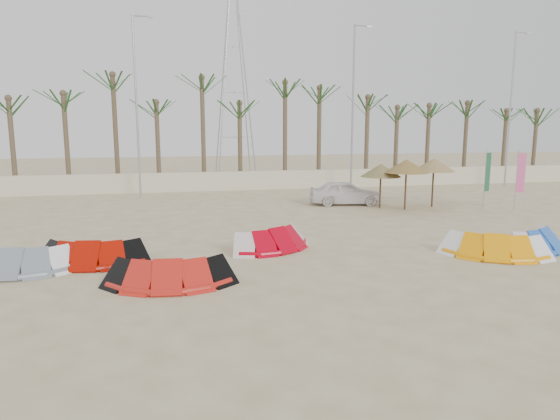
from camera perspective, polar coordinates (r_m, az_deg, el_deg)
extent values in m
plane|color=beige|center=(13.71, 5.34, -9.57)|extent=(120.00, 120.00, 0.00)
cube|color=beige|center=(34.77, -5.55, 3.33)|extent=(60.00, 0.30, 1.30)
cylinder|color=brown|center=(37.24, -28.00, 6.68)|extent=(0.32, 0.32, 6.50)
ellipsoid|color=#194719|center=(37.27, -28.40, 11.67)|extent=(4.00, 4.00, 2.40)
cylinder|color=brown|center=(35.85, -12.32, 7.52)|extent=(0.32, 0.32, 6.50)
ellipsoid|color=#194719|center=(35.88, -12.51, 12.71)|extent=(4.00, 4.00, 2.40)
cylinder|color=brown|center=(37.20, 3.41, 7.80)|extent=(0.32, 0.32, 6.50)
ellipsoid|color=#194719|center=(37.23, 3.46, 12.80)|extent=(4.00, 4.00, 2.40)
cylinder|color=brown|center=(41.02, 17.12, 7.57)|extent=(0.32, 0.32, 6.50)
ellipsoid|color=#194719|center=(41.05, 17.36, 12.10)|extent=(4.00, 4.00, 2.40)
cylinder|color=brown|center=(45.45, 26.04, 7.19)|extent=(0.32, 0.32, 6.50)
ellipsoid|color=#194719|center=(45.47, 26.35, 11.28)|extent=(4.00, 4.00, 2.40)
cylinder|color=#A5A8AD|center=(32.41, -16.07, 11.13)|extent=(0.14, 0.14, 11.00)
cylinder|color=#A5A8AD|center=(32.98, -15.62, 20.58)|extent=(1.00, 0.08, 0.08)
cube|color=#A5A8AD|center=(32.95, -14.69, 20.54)|extent=(0.35, 0.14, 0.10)
cylinder|color=#A5A8AD|center=(34.47, 8.31, 11.30)|extent=(0.14, 0.14, 11.00)
cylinder|color=#A5A8AD|center=(35.21, 9.35, 20.08)|extent=(1.00, 0.08, 0.08)
cube|color=#A5A8AD|center=(35.39, 10.15, 19.93)|extent=(0.35, 0.14, 0.10)
cylinder|color=#A5A8AD|center=(40.23, 24.82, 10.28)|extent=(0.14, 0.14, 11.00)
cylinder|color=#A5A8AD|center=(41.02, 25.97, 17.77)|extent=(1.00, 0.08, 0.08)
cube|color=#A5A8AD|center=(41.31, 26.54, 17.60)|extent=(0.35, 0.14, 0.10)
cylinder|color=slate|center=(17.49, -27.95, -6.07)|extent=(3.24, 0.51, 0.20)
cube|color=white|center=(17.19, -23.21, -5.45)|extent=(0.70, 1.15, 0.40)
cylinder|color=#A40C00|center=(17.49, -20.69, -5.55)|extent=(3.28, 0.70, 0.20)
cube|color=black|center=(17.84, -25.39, -5.08)|extent=(0.76, 1.18, 0.40)
cube|color=black|center=(17.38, -15.82, -4.86)|extent=(0.76, 1.18, 0.40)
cylinder|color=red|center=(14.64, -12.48, -8.08)|extent=(3.35, 0.52, 0.20)
cube|color=black|center=(14.79, -18.38, -7.56)|extent=(0.70, 1.15, 0.40)
cube|color=black|center=(14.75, -6.60, -7.16)|extent=(0.70, 1.15, 0.40)
cylinder|color=#BC0013|center=(18.28, -0.80, -4.25)|extent=(2.74, 1.68, 0.20)
cube|color=silver|center=(18.13, -5.12, -3.92)|extent=(1.07, 1.25, 0.40)
cube|color=silver|center=(18.64, 3.27, -3.51)|extent=(1.07, 1.25, 0.40)
cylinder|color=#FF9904|center=(18.87, 23.30, -4.62)|extent=(2.95, 1.80, 0.20)
cube|color=white|center=(18.11, 19.32, -4.46)|extent=(1.07, 1.25, 0.40)
cube|color=white|center=(19.79, 26.66, -3.77)|extent=(1.07, 1.25, 0.40)
cylinder|color=blue|center=(20.44, 27.58, -3.87)|extent=(2.38, 1.29, 0.20)
cube|color=silver|center=(19.78, 24.86, -3.65)|extent=(1.02, 1.25, 0.40)
cylinder|color=#4C331E|center=(27.70, 11.39, 2.60)|extent=(0.10, 0.10, 2.32)
cone|color=olive|center=(27.60, 11.46, 4.48)|extent=(2.20, 2.20, 0.70)
cylinder|color=#4C331E|center=(27.42, 14.17, 2.72)|extent=(0.10, 0.10, 2.60)
cone|color=olive|center=(27.31, 14.26, 4.90)|extent=(2.39, 2.39, 0.70)
cylinder|color=#4C331E|center=(28.79, 17.07, 2.89)|extent=(0.10, 0.10, 2.59)
cone|color=tan|center=(28.69, 17.17, 4.96)|extent=(2.29, 2.29, 0.70)
cylinder|color=#A5A8AD|center=(29.31, 25.38, 3.10)|extent=(0.04, 0.04, 3.20)
cube|color=#E15398|center=(29.41, 25.78, 3.85)|extent=(0.41, 0.14, 2.08)
cylinder|color=#A5A8AD|center=(28.94, 22.35, 3.25)|extent=(0.04, 0.04, 3.21)
cube|color=#1C5939|center=(29.03, 22.76, 4.00)|extent=(0.40, 0.16, 2.09)
imported|color=white|center=(28.61, 7.45, 1.98)|extent=(4.25, 2.28, 1.38)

